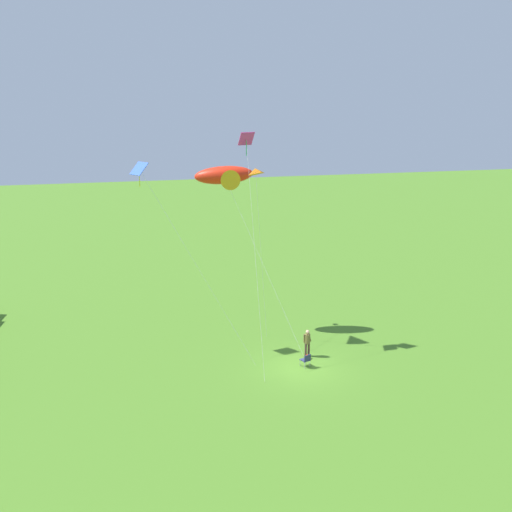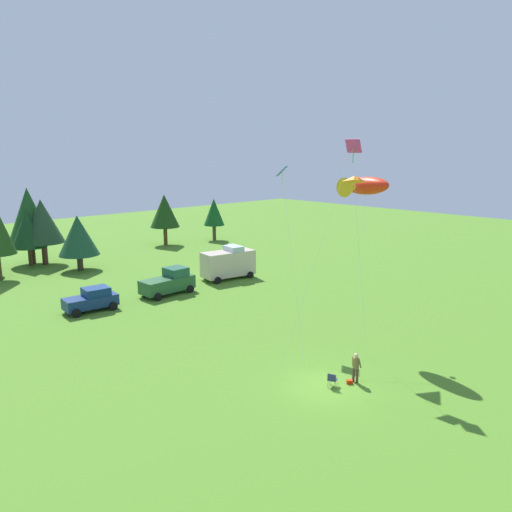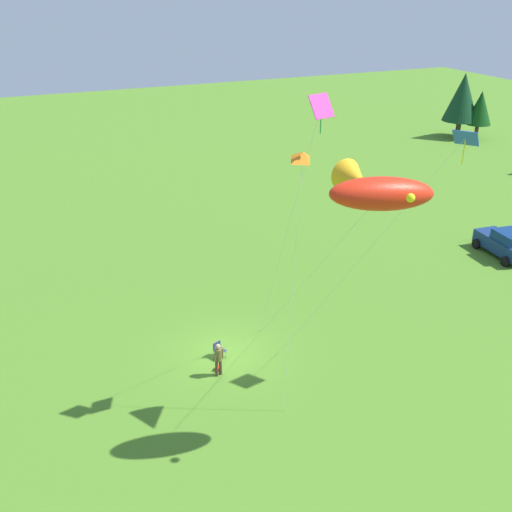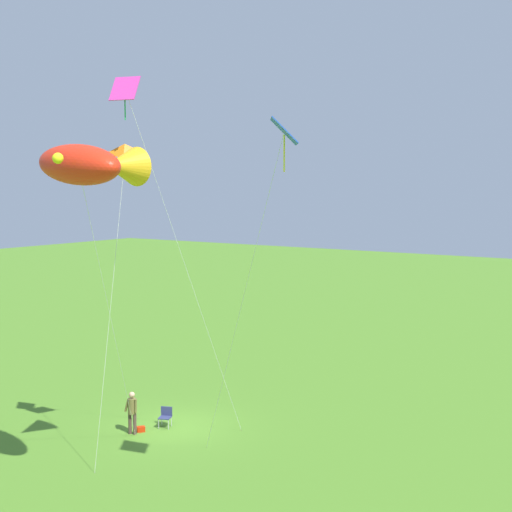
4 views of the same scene
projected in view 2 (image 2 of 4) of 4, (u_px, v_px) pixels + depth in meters
name	position (u px, v px, depth m)	size (l,w,h in m)	color
ground_plane	(325.00, 386.00, 27.77)	(160.00, 160.00, 0.00)	#4B7D24
person_kite_flyer	(356.00, 365.00, 28.00)	(0.41, 0.57, 1.74)	#49352C
folding_chair	(332.00, 379.00, 27.53)	(0.63, 0.63, 0.82)	navy
backpack_on_grass	(350.00, 382.00, 28.00)	(0.32, 0.22, 0.22)	red
car_navy_hatch	(92.00, 299.00, 40.74)	(4.35, 2.53, 1.89)	navy
truck_green_flatbed	(169.00, 282.00, 45.51)	(5.08, 2.59, 2.34)	#275730
van_camper_beige	(228.00, 263.00, 50.95)	(5.67, 3.24, 3.34)	beige
treeline_distant	(1.00, 226.00, 53.07)	(59.32, 11.39, 9.02)	#4A3C23
kite_large_fish	(362.00, 186.00, 32.73)	(7.31, 5.88, 11.28)	red
kite_delta_orange	(354.00, 179.00, 29.72)	(1.36, 1.61, 11.47)	orange
kite_diamond_blue	(282.00, 177.00, 35.07)	(4.97, 6.74, 11.79)	blue
kite_diamond_rainbow	(351.00, 154.00, 29.88)	(6.46, 1.02, 13.53)	#D4359D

